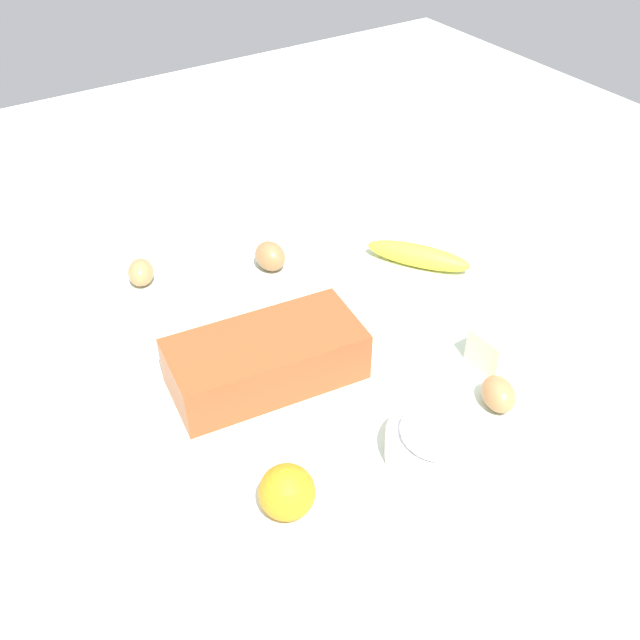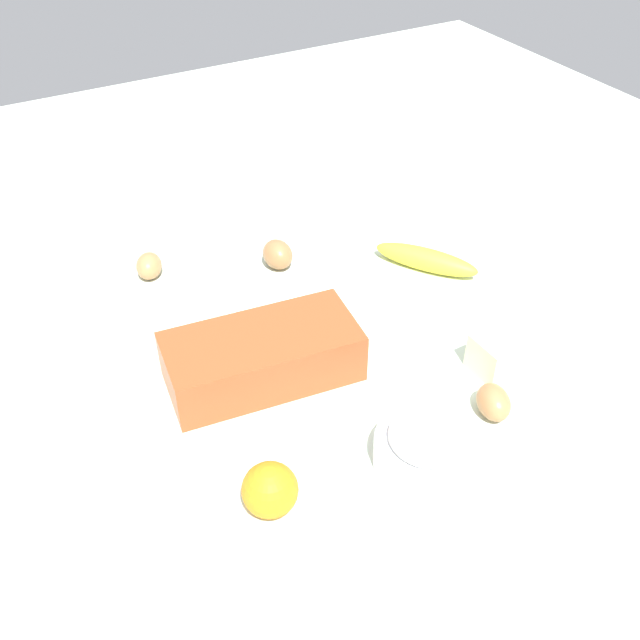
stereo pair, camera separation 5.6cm
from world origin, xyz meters
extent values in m
cube|color=silver|center=(0.00, 0.00, -0.01)|extent=(2.40, 2.40, 0.02)
cube|color=#9E4723|center=(0.11, 0.03, 0.04)|extent=(0.29, 0.16, 0.08)
cube|color=black|center=(0.11, 0.03, 0.04)|extent=(0.28, 0.15, 0.07)
cylinder|color=white|center=(0.00, 0.28, 0.02)|extent=(0.14, 0.14, 0.04)
torus|color=white|center=(0.00, 0.28, 0.04)|extent=(0.14, 0.14, 0.01)
ellipsoid|color=white|center=(0.00, 0.28, 0.05)|extent=(0.10, 0.10, 0.04)
ellipsoid|color=yellow|center=(-0.26, -0.08, 0.02)|extent=(0.15, 0.18, 0.04)
sphere|color=orange|center=(0.21, 0.25, 0.04)|extent=(0.07, 0.07, 0.07)
cube|color=#F4EDB2|center=(-0.21, 0.19, 0.03)|extent=(0.09, 0.07, 0.06)
ellipsoid|color=#AF7647|center=(-0.13, 0.26, 0.02)|extent=(0.06, 0.07, 0.05)
ellipsoid|color=#B47A4A|center=(0.18, -0.30, 0.02)|extent=(0.06, 0.07, 0.04)
ellipsoid|color=#A06B41|center=(-0.03, -0.21, 0.03)|extent=(0.05, 0.06, 0.05)
camera|label=1|loc=(0.47, 0.73, 0.75)|focal=40.59mm
camera|label=2|loc=(0.42, 0.76, 0.75)|focal=40.59mm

